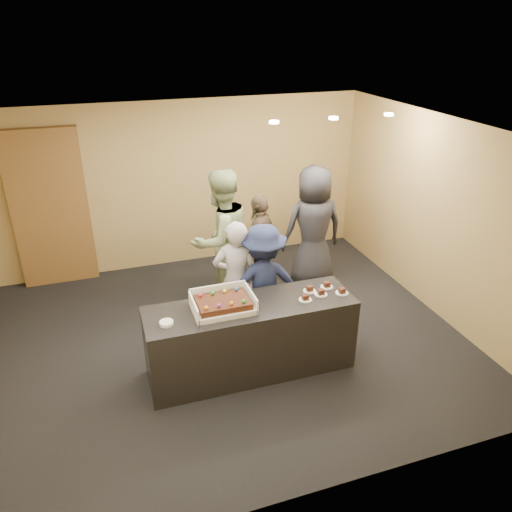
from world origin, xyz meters
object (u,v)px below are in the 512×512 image
(cake_box, at_px, (223,305))
(person_sage_man, at_px, (221,240))
(sheet_cake, at_px, (223,302))
(plate_stack, at_px, (166,323))
(person_server_grey, at_px, (236,280))
(storage_cabinet, at_px, (50,209))
(serving_counter, at_px, (251,338))
(person_navy_man, at_px, (263,283))
(person_dark_suit, at_px, (313,229))
(person_brown_extra, at_px, (260,245))

(cake_box, xyz_separation_m, person_sage_man, (0.42, 1.60, 0.06))
(sheet_cake, relative_size, plate_stack, 3.87)
(plate_stack, bearing_deg, person_server_grey, 40.36)
(storage_cabinet, distance_m, sheet_cake, 3.61)
(serving_counter, bearing_deg, person_navy_man, 59.72)
(storage_cabinet, xyz_separation_m, sheet_cake, (1.84, -3.10, -0.21))
(plate_stack, bearing_deg, person_dark_suit, 35.48)
(sheet_cake, xyz_separation_m, person_sage_man, (0.42, 1.63, 0.01))
(storage_cabinet, relative_size, plate_stack, 16.31)
(sheet_cake, distance_m, person_brown_extra, 2.01)
(person_sage_man, distance_m, person_brown_extra, 0.66)
(person_sage_man, bearing_deg, serving_counter, 62.55)
(sheet_cake, bearing_deg, person_sage_man, 75.65)
(storage_cabinet, distance_m, person_navy_man, 3.56)
(serving_counter, height_order, cake_box, cake_box)
(person_brown_extra, bearing_deg, storage_cabinet, -78.23)
(person_server_grey, xyz_separation_m, person_brown_extra, (0.65, 0.94, -0.02))
(plate_stack, xyz_separation_m, person_dark_suit, (2.50, 1.78, 0.04))
(cake_box, relative_size, person_sage_man, 0.33)
(serving_counter, distance_m, cake_box, 0.59)
(cake_box, bearing_deg, sheet_cake, -90.91)
(serving_counter, bearing_deg, person_sage_man, 87.08)
(person_sage_man, bearing_deg, person_navy_man, 81.07)
(serving_counter, xyz_separation_m, plate_stack, (-0.96, -0.09, 0.47))
(sheet_cake, distance_m, person_dark_suit, 2.51)
(plate_stack, xyz_separation_m, person_navy_man, (1.33, 0.71, -0.13))
(sheet_cake, xyz_separation_m, person_navy_man, (0.69, 0.62, -0.21))
(serving_counter, xyz_separation_m, sheet_cake, (-0.32, 0.00, 0.55))
(storage_cabinet, height_order, person_navy_man, storage_cabinet)
(sheet_cake, relative_size, person_navy_man, 0.36)
(person_navy_man, bearing_deg, person_brown_extra, -100.33)
(storage_cabinet, bearing_deg, person_dark_suit, -20.83)
(storage_cabinet, xyz_separation_m, cake_box, (1.84, -3.07, -0.26))
(storage_cabinet, distance_m, person_brown_extra, 3.21)
(cake_box, height_order, person_sage_man, person_sage_man)
(plate_stack, height_order, person_dark_suit, person_dark_suit)
(person_brown_extra, bearing_deg, sheet_cake, 6.54)
(sheet_cake, bearing_deg, person_brown_extra, 59.10)
(plate_stack, bearing_deg, storage_cabinet, 110.58)
(serving_counter, height_order, sheet_cake, sheet_cake)
(sheet_cake, height_order, plate_stack, sheet_cake)
(plate_stack, height_order, person_navy_man, person_navy_man)
(serving_counter, xyz_separation_m, person_brown_extra, (0.71, 1.72, 0.34))
(plate_stack, distance_m, person_navy_man, 1.52)
(cake_box, distance_m, person_server_grey, 0.86)
(plate_stack, relative_size, person_server_grey, 0.09)
(person_brown_extra, distance_m, person_dark_suit, 0.85)
(person_sage_man, bearing_deg, cake_box, 51.40)
(person_sage_man, height_order, person_dark_suit, person_sage_man)
(serving_counter, relative_size, sheet_cake, 4.18)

